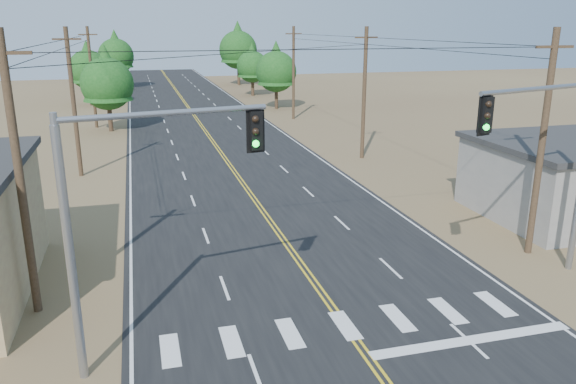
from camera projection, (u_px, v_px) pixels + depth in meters
name	position (u px, v px, depth m)	size (l,w,h in m)	color
road	(235.00, 172.00, 39.90)	(15.00, 200.00, 0.02)	black
utility_pole_left_near	(19.00, 176.00, 19.15)	(1.80, 0.30, 10.00)	#4C3826
utility_pole_left_mid	(73.00, 102.00, 37.65)	(1.80, 0.30, 10.00)	#4C3826
utility_pole_left_far	(92.00, 77.00, 56.16)	(1.80, 0.30, 10.00)	#4C3826
utility_pole_right_near	(542.00, 143.00, 24.43)	(1.80, 0.30, 10.00)	#4C3826
utility_pole_right_mid	(364.00, 93.00, 42.93)	(1.80, 0.30, 10.00)	#4C3826
utility_pole_right_far	(293.00, 72.00, 61.43)	(1.80, 0.30, 10.00)	#4C3826
signal_mast_left	(129.00, 199.00, 15.94)	(6.03, 1.39, 7.89)	gray
signal_mast_right	(558.00, 149.00, 21.61)	(6.57, 2.23, 8.10)	gray
tree_left_near	(107.00, 78.00, 54.16)	(5.04, 5.04, 8.40)	#3F2D1E
tree_left_mid	(88.00, 66.00, 72.21)	(4.99, 4.99, 8.32)	#3F2D1E
tree_left_far	(116.00, 52.00, 91.73)	(5.70, 5.70, 9.50)	#3F2D1E
tree_right_near	(276.00, 67.00, 69.14)	(5.00, 5.00, 8.33)	#3F2D1E
tree_right_mid	(252.00, 63.00, 82.47)	(4.62, 4.62, 7.69)	#3F2D1E
tree_right_far	(238.00, 46.00, 97.03)	(6.54, 6.54, 10.90)	#3F2D1E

